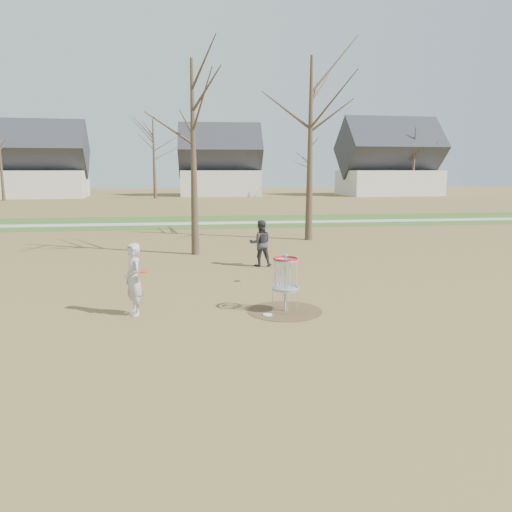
{
  "coord_description": "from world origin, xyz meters",
  "views": [
    {
      "loc": [
        -2.26,
        -11.38,
        3.37
      ],
      "look_at": [
        -0.5,
        1.5,
        1.1
      ],
      "focal_mm": 35.0,
      "sensor_mm": 36.0,
      "label": 1
    }
  ],
  "objects": [
    {
      "name": "disc_grounded",
      "position": [
        -0.47,
        -0.31,
        0.02
      ],
      "size": [
        0.22,
        0.22,
        0.02
      ],
      "primitive_type": "cylinder",
      "color": "white",
      "rests_on": "dirt_circle"
    },
    {
      "name": "player_throwing",
      "position": [
        0.23,
        5.7,
        0.81
      ],
      "size": [
        0.79,
        0.62,
        1.62
      ],
      "primitive_type": "imported",
      "rotation": [
        0.0,
        0.0,
        3.14
      ],
      "color": "#303034",
      "rests_on": "ground"
    },
    {
      "name": "dirt_circle",
      "position": [
        0.0,
        0.0,
        0.01
      ],
      "size": [
        1.8,
        1.8,
        0.01
      ],
      "primitive_type": "cylinder",
      "color": "#47331E",
      "rests_on": "ground"
    },
    {
      "name": "houses_row",
      "position": [
        4.32,
        52.56,
        3.52
      ],
      "size": [
        56.51,
        10.01,
        7.26
      ],
      "color": "silver",
      "rests_on": "ground"
    },
    {
      "name": "disc_golf_basket",
      "position": [
        0.0,
        0.0,
        0.91
      ],
      "size": [
        0.64,
        0.64,
        1.35
      ],
      "color": "#9EA3AD",
      "rests_on": "ground"
    },
    {
      "name": "discs_in_play",
      "position": [
        -1.46,
        1.49,
        1.02
      ],
      "size": [
        3.67,
        3.19,
        0.14
      ],
      "color": "orange",
      "rests_on": "ground"
    },
    {
      "name": "player_standing",
      "position": [
        -3.55,
        0.18,
        0.85
      ],
      "size": [
        0.63,
        0.73,
        1.69
      ],
      "primitive_type": "imported",
      "rotation": [
        0.0,
        0.0,
        -1.14
      ],
      "color": "#B6B6B6",
      "rests_on": "ground"
    },
    {
      "name": "footpath",
      "position": [
        0.0,
        20.0,
        0.01
      ],
      "size": [
        160.0,
        1.5,
        0.01
      ],
      "primitive_type": "cube",
      "color": "#9E9E99",
      "rests_on": "green_band"
    },
    {
      "name": "bare_trees",
      "position": [
        1.78,
        35.79,
        5.35
      ],
      "size": [
        52.62,
        44.98,
        9.0
      ],
      "color": "#382B1E",
      "rests_on": "ground"
    },
    {
      "name": "green_band",
      "position": [
        0.0,
        21.0,
        0.01
      ],
      "size": [
        160.0,
        8.0,
        0.01
      ],
      "primitive_type": "cube",
      "color": "#2D5119",
      "rests_on": "ground"
    },
    {
      "name": "ground",
      "position": [
        0.0,
        0.0,
        0.0
      ],
      "size": [
        160.0,
        160.0,
        0.0
      ],
      "primitive_type": "plane",
      "color": "brown",
      "rests_on": "ground"
    }
  ]
}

